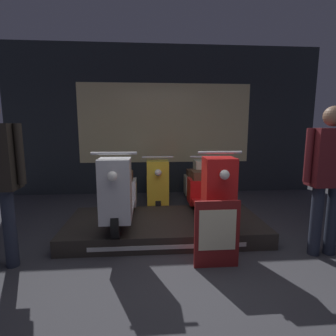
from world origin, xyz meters
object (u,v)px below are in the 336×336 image
Objects in this scene: person_right_browsing at (329,169)px; price_sign_board at (217,234)px; scooter_display_left at (120,194)px; scooter_display_right at (209,192)px; scooter_backrow_0 at (157,186)px; scooter_backrow_1 at (199,185)px.

price_sign_board is at bearing -171.74° from person_right_browsing.
scooter_display_right is at bearing 0.00° from scooter_display_left.
scooter_display_left and scooter_display_right have the same top height.
scooter_display_right is 0.91m from price_sign_board.
scooter_display_left is 1.00× the size of scooter_backrow_0.
scooter_backrow_0 reaches higher than price_sign_board.
scooter_display_right is at bearing -95.48° from scooter_backrow_1.
person_right_browsing is at bearing -29.68° from scooter_display_right.
scooter_display_left reaches higher than scooter_backrow_0.
scooter_backrow_0 is 0.80m from scooter_backrow_1.
scooter_display_right is at bearing 82.58° from price_sign_board.
scooter_display_left is 1.00× the size of scooter_display_right.
scooter_display_right is 1.36m from scooter_backrow_1.
scooter_backrow_1 is 2.22m from price_sign_board.
scooter_display_left is 1.21m from scooter_display_right.
scooter_display_left reaches higher than price_sign_board.
scooter_backrow_0 is 1.00× the size of scooter_backrow_1.
scooter_display_left is 1.00× the size of scooter_backrow_1.
scooter_backrow_0 is at bearing 68.12° from scooter_display_left.
price_sign_board is (-0.11, -0.88, -0.23)m from scooter_display_right.
scooter_backrow_0 is at bearing 116.67° from scooter_display_right.
price_sign_board is at bearing -96.25° from scooter_backrow_1.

